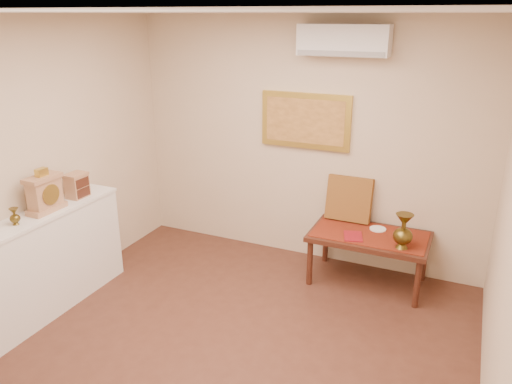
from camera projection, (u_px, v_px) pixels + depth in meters
The scene contains 16 objects.
floor at pixel (210, 367), 4.03m from camera, with size 4.50×4.50×0.00m, color #573022.
ceiling at pixel (197, 12), 3.12m from camera, with size 4.50×4.50×0.00m, color silver.
wall_back at pixel (305, 143), 5.51m from camera, with size 4.00×0.02×2.70m, color beige.
wall_left at pixel (4, 177), 4.34m from camera, with size 0.02×4.50×2.70m, color beige.
brass_urn_small at pixel (14, 214), 4.26m from camera, with size 0.09×0.09×0.20m, color brown, non-canonical shape.
table_cloth at pixel (370, 234), 5.13m from camera, with size 1.14×0.59×0.01m, color maroon.
brass_urn_tall at pixel (404, 227), 4.75m from camera, with size 0.19×0.19×0.43m, color brown, non-canonical shape.
plate at pixel (378, 229), 5.23m from camera, with size 0.17×0.17×0.01m, color white.
menu at pixel (353, 236), 5.06m from camera, with size 0.18×0.25×0.01m, color maroon.
cushion at pixel (349, 199), 5.41m from camera, with size 0.49×0.10×0.49m, color #602313.
display_ledge at pixel (34, 269), 4.56m from camera, with size 0.37×2.02×0.98m.
mantel_clock at pixel (45, 193), 4.53m from camera, with size 0.17×0.36×0.41m.
wooden_chest at pixel (77, 185), 4.90m from camera, with size 0.16×0.21×0.24m.
low_table at pixel (369, 240), 5.15m from camera, with size 1.20×0.70×0.55m.
painting at pixel (305, 121), 5.40m from camera, with size 1.00×0.06×0.60m.
ac_unit at pixel (344, 40), 4.87m from camera, with size 0.90×0.25×0.30m.
Camera 1 is at (1.69, -2.87, 2.69)m, focal length 35.00 mm.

